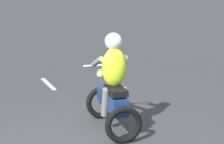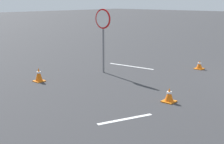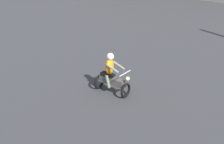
% 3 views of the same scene
% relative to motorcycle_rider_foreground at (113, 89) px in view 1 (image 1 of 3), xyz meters
% --- Properties ---
extents(motorcycle_rider_foreground, '(1.49, 1.31, 1.66)m').
position_rel_motorcycle_rider_foreground_xyz_m(motorcycle_rider_foreground, '(0.00, 0.00, 0.00)').
color(motorcycle_rider_foreground, black).
rests_on(motorcycle_rider_foreground, ground).
extents(lane_stripe_sw, '(1.02, 0.91, 0.01)m').
position_rel_motorcycle_rider_foreground_xyz_m(lane_stripe_sw, '(-2.59, -2.59, -0.72)').
color(lane_stripe_sw, silver).
rests_on(lane_stripe_sw, ground).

